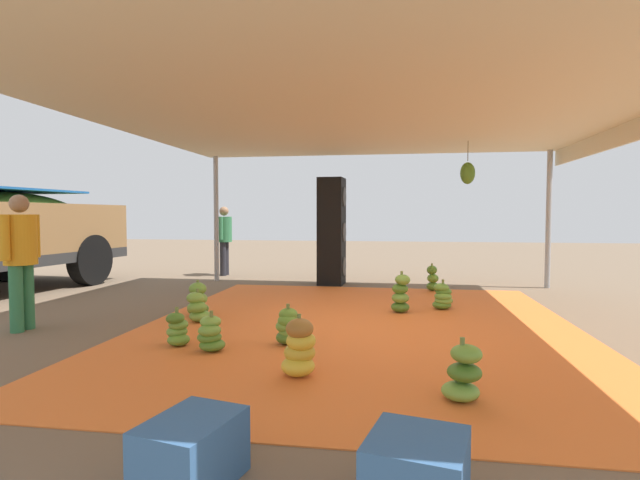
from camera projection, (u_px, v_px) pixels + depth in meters
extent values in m
plane|color=brown|center=(136.00, 318.00, 6.62)|extent=(40.00, 40.00, 0.00)
cube|color=orange|center=(359.00, 326.00, 6.15)|extent=(6.52, 5.34, 0.01)
cylinder|color=#9EA0A5|center=(549.00, 219.00, 9.32)|extent=(0.10, 0.10, 2.62)
cylinder|color=#9EA0A5|center=(216.00, 219.00, 10.35)|extent=(0.10, 0.10, 2.62)
cube|color=beige|center=(359.00, 112.00, 6.02)|extent=(8.00, 7.00, 0.06)
cylinder|color=#4C422D|center=(468.00, 151.00, 8.12)|extent=(0.01, 0.01, 0.33)
ellipsoid|color=#477523|center=(468.00, 173.00, 8.14)|extent=(0.24, 0.24, 0.36)
ellipsoid|color=#518428|center=(433.00, 286.00, 8.97)|extent=(0.30, 0.30, 0.16)
ellipsoid|color=#60932D|center=(433.00, 278.00, 8.93)|extent=(0.28, 0.28, 0.16)
ellipsoid|color=#518428|center=(432.00, 270.00, 8.93)|extent=(0.21, 0.21, 0.16)
cylinder|color=olive|center=(432.00, 267.00, 8.93)|extent=(0.04, 0.04, 0.12)
ellipsoid|color=#477523|center=(400.00, 307.00, 6.99)|extent=(0.37, 0.37, 0.15)
ellipsoid|color=#6B9E38|center=(400.00, 298.00, 6.97)|extent=(0.30, 0.30, 0.15)
ellipsoid|color=#518428|center=(400.00, 289.00, 6.98)|extent=(0.28, 0.28, 0.15)
ellipsoid|color=#75A83D|center=(403.00, 280.00, 6.93)|extent=(0.29, 0.29, 0.15)
cylinder|color=olive|center=(402.00, 275.00, 6.95)|extent=(0.04, 0.04, 0.12)
ellipsoid|color=#60932D|center=(179.00, 340.00, 5.21)|extent=(0.33, 0.33, 0.12)
ellipsoid|color=#6B9E38|center=(177.00, 332.00, 5.25)|extent=(0.26, 0.26, 0.12)
ellipsoid|color=#6B9E38|center=(178.00, 325.00, 5.25)|extent=(0.29, 0.29, 0.12)
ellipsoid|color=#477523|center=(175.00, 318.00, 5.21)|extent=(0.26, 0.26, 0.12)
cylinder|color=olive|center=(177.00, 313.00, 5.21)|extent=(0.04, 0.04, 0.12)
ellipsoid|color=#518428|center=(198.00, 309.00, 6.76)|extent=(0.41, 0.41, 0.18)
ellipsoid|color=#75A83D|center=(198.00, 299.00, 6.76)|extent=(0.37, 0.37, 0.18)
ellipsoid|color=#6B9E38|center=(198.00, 289.00, 6.72)|extent=(0.25, 0.25, 0.18)
cylinder|color=olive|center=(198.00, 284.00, 6.74)|extent=(0.04, 0.04, 0.12)
ellipsoid|color=#518428|center=(442.00, 305.00, 7.23)|extent=(0.36, 0.36, 0.12)
ellipsoid|color=#75A83D|center=(444.00, 301.00, 7.22)|extent=(0.36, 0.36, 0.12)
ellipsoid|color=#6B9E38|center=(443.00, 296.00, 7.21)|extent=(0.35, 0.35, 0.12)
ellipsoid|color=#518428|center=(443.00, 292.00, 7.25)|extent=(0.32, 0.32, 0.12)
ellipsoid|color=#6B9E38|center=(441.00, 287.00, 7.24)|extent=(0.31, 0.31, 0.12)
cylinder|color=olive|center=(443.00, 283.00, 7.23)|extent=(0.04, 0.04, 0.12)
ellipsoid|color=#75A83D|center=(460.00, 391.00, 3.67)|extent=(0.37, 0.37, 0.14)
ellipsoid|color=#477523|center=(464.00, 372.00, 3.66)|extent=(0.34, 0.34, 0.14)
ellipsoid|color=#6B9E38|center=(466.00, 354.00, 3.63)|extent=(0.31, 0.31, 0.14)
cylinder|color=olive|center=(462.00, 345.00, 3.64)|extent=(0.04, 0.04, 0.12)
ellipsoid|color=#477523|center=(288.00, 337.00, 5.27)|extent=(0.28, 0.28, 0.15)
ellipsoid|color=#6B9E38|center=(290.00, 332.00, 5.27)|extent=(0.32, 0.32, 0.15)
ellipsoid|color=#6B9E38|center=(286.00, 326.00, 5.26)|extent=(0.30, 0.30, 0.15)
ellipsoid|color=#60932D|center=(288.00, 321.00, 5.25)|extent=(0.26, 0.26, 0.15)
ellipsoid|color=#60932D|center=(288.00, 315.00, 5.28)|extent=(0.28, 0.28, 0.15)
cylinder|color=olive|center=(288.00, 309.00, 5.26)|extent=(0.04, 0.04, 0.12)
ellipsoid|color=#518428|center=(212.00, 345.00, 5.00)|extent=(0.30, 0.30, 0.12)
ellipsoid|color=#518428|center=(209.00, 337.00, 5.01)|extent=(0.33, 0.33, 0.12)
ellipsoid|color=#6B9E38|center=(210.00, 330.00, 4.98)|extent=(0.29, 0.29, 0.12)
ellipsoid|color=#75A83D|center=(211.00, 322.00, 5.03)|extent=(0.25, 0.25, 0.12)
cylinder|color=olive|center=(211.00, 317.00, 5.00)|extent=(0.04, 0.04, 0.12)
ellipsoid|color=#75A83D|center=(200.00, 316.00, 6.37)|extent=(0.37, 0.37, 0.15)
ellipsoid|color=#6B9E38|center=(197.00, 307.00, 6.34)|extent=(0.32, 0.32, 0.15)
ellipsoid|color=#75A83D|center=(195.00, 298.00, 6.35)|extent=(0.30, 0.30, 0.15)
cylinder|color=olive|center=(198.00, 293.00, 6.35)|extent=(0.04, 0.04, 0.12)
ellipsoid|color=gold|center=(298.00, 366.00, 4.22)|extent=(0.40, 0.40, 0.17)
ellipsoid|color=gold|center=(300.00, 352.00, 4.25)|extent=(0.39, 0.39, 0.17)
ellipsoid|color=gold|center=(301.00, 341.00, 4.21)|extent=(0.33, 0.33, 0.17)
ellipsoid|color=#996628|center=(300.00, 329.00, 4.19)|extent=(0.32, 0.32, 0.17)
cylinder|color=olive|center=(299.00, 321.00, 4.22)|extent=(0.04, 0.04, 0.12)
cube|color=olive|center=(55.00, 229.00, 8.78)|extent=(3.98, 0.44, 0.90)
cube|color=olive|center=(80.00, 226.00, 10.95)|extent=(0.28, 2.29, 0.90)
ellipsoid|color=#75A83D|center=(4.00, 222.00, 9.05)|extent=(3.67, 2.23, 1.12)
cube|color=#19569E|center=(3.00, 190.00, 9.02)|extent=(2.54, 1.95, 0.04)
cylinder|color=black|center=(90.00, 260.00, 9.77)|extent=(1.02, 0.37, 1.00)
cylinder|color=black|center=(5.00, 258.00, 10.27)|extent=(1.02, 0.37, 1.00)
cylinder|color=#26262D|center=(223.00, 259.00, 11.25)|extent=(0.14, 0.14, 0.77)
cylinder|color=#26262D|center=(226.00, 258.00, 11.42)|extent=(0.14, 0.14, 0.77)
cylinder|color=#337A4C|center=(224.00, 229.00, 11.30)|extent=(0.35, 0.35, 0.58)
cylinder|color=#337A4C|center=(220.00, 228.00, 11.07)|extent=(0.11, 0.11, 0.52)
cylinder|color=#337A4C|center=(228.00, 228.00, 11.53)|extent=(0.11, 0.11, 0.52)
sphere|color=#936B4C|center=(224.00, 211.00, 11.28)|extent=(0.21, 0.21, 0.21)
cylinder|color=#337A4C|center=(16.00, 299.00, 5.82)|extent=(0.15, 0.15, 0.80)
cylinder|color=#337A4C|center=(28.00, 296.00, 6.00)|extent=(0.15, 0.15, 0.80)
cylinder|color=orange|center=(20.00, 240.00, 5.87)|extent=(0.37, 0.37, 0.60)
cylinder|color=orange|center=(4.00, 238.00, 5.63)|extent=(0.12, 0.12, 0.53)
cylinder|color=orange|center=(35.00, 236.00, 6.11)|extent=(0.12, 0.12, 0.53)
sphere|color=#936B4C|center=(19.00, 204.00, 5.85)|extent=(0.22, 0.22, 0.22)
cube|color=black|center=(332.00, 266.00, 9.87)|extent=(0.62, 0.52, 0.73)
cylinder|color=#383838|center=(344.00, 266.00, 9.83)|extent=(0.38, 0.04, 0.38)
cube|color=black|center=(332.00, 232.00, 9.84)|extent=(0.62, 0.52, 0.65)
cylinder|color=#383838|center=(344.00, 232.00, 9.80)|extent=(0.38, 0.04, 0.38)
cube|color=black|center=(332.00, 197.00, 9.80)|extent=(0.62, 0.52, 0.75)
cylinder|color=#383838|center=(344.00, 197.00, 9.76)|extent=(0.38, 0.04, 0.38)
cube|color=#335B8E|center=(191.00, 452.00, 2.52)|extent=(0.61, 0.50, 0.35)
cube|color=#335B8E|center=(417.00, 474.00, 2.31)|extent=(0.56, 0.54, 0.35)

